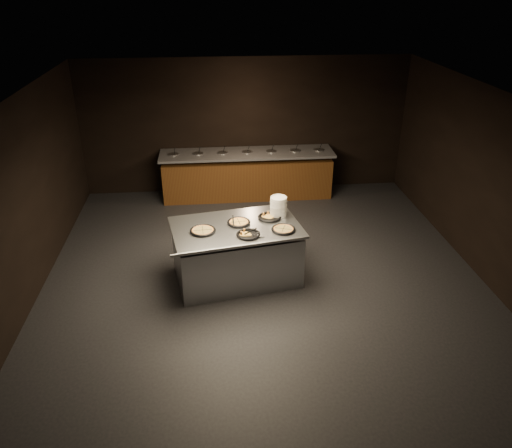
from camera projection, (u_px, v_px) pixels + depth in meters
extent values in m
cube|color=black|center=(265.00, 286.00, 7.88)|extent=(7.00, 8.00, 0.01)
cube|color=black|center=(267.00, 102.00, 6.56)|extent=(7.00, 8.00, 0.01)
cube|color=black|center=(245.00, 126.00, 10.78)|extent=(7.00, 0.01, 2.90)
cube|color=black|center=(328.00, 427.00, 3.67)|extent=(7.00, 0.01, 2.90)
cube|color=black|center=(16.00, 212.00, 6.92)|extent=(0.01, 8.00, 2.90)
cube|color=black|center=(497.00, 193.00, 7.52)|extent=(0.01, 8.00, 2.90)
cube|color=#573314|center=(247.00, 177.00, 10.86)|extent=(3.60, 0.75, 0.85)
cube|color=#5D5D62|center=(247.00, 153.00, 10.61)|extent=(3.70, 0.83, 0.05)
cube|color=#32170B|center=(247.00, 194.00, 11.03)|extent=(3.60, 0.69, 0.08)
cylinder|color=#A8AAAF|center=(174.00, 156.00, 10.48)|extent=(0.22, 0.22, 0.08)
cylinder|color=olive|center=(173.00, 154.00, 10.46)|extent=(0.19, 0.19, 0.02)
cylinder|color=black|center=(175.00, 151.00, 10.41)|extent=(0.04, 0.10, 0.19)
cylinder|color=#A8AAAF|center=(198.00, 155.00, 10.52)|extent=(0.22, 0.22, 0.08)
cylinder|color=olive|center=(198.00, 154.00, 10.51)|extent=(0.19, 0.19, 0.02)
cylinder|color=black|center=(199.00, 150.00, 10.45)|extent=(0.04, 0.10, 0.19)
cylinder|color=#A8AAAF|center=(223.00, 154.00, 10.56)|extent=(0.22, 0.22, 0.08)
cylinder|color=olive|center=(223.00, 153.00, 10.55)|extent=(0.19, 0.19, 0.02)
cylinder|color=black|center=(224.00, 149.00, 10.50)|extent=(0.04, 0.10, 0.19)
cylinder|color=#A8AAAF|center=(247.00, 153.00, 10.61)|extent=(0.22, 0.22, 0.08)
cylinder|color=olive|center=(247.00, 152.00, 10.60)|extent=(0.19, 0.19, 0.02)
cylinder|color=black|center=(248.00, 149.00, 10.54)|extent=(0.04, 0.10, 0.19)
cylinder|color=#A8AAAF|center=(271.00, 153.00, 10.65)|extent=(0.22, 0.22, 0.08)
cylinder|color=olive|center=(271.00, 151.00, 10.64)|extent=(0.19, 0.19, 0.02)
cylinder|color=black|center=(273.00, 148.00, 10.59)|extent=(0.04, 0.10, 0.19)
cylinder|color=#A8AAAF|center=(295.00, 152.00, 10.69)|extent=(0.22, 0.22, 0.08)
cylinder|color=olive|center=(295.00, 151.00, 10.68)|extent=(0.19, 0.19, 0.02)
cylinder|color=black|center=(297.00, 147.00, 10.63)|extent=(0.04, 0.10, 0.19)
cylinder|color=#A8AAAF|center=(319.00, 151.00, 10.74)|extent=(0.22, 0.22, 0.08)
cylinder|color=olive|center=(319.00, 150.00, 10.73)|extent=(0.19, 0.19, 0.02)
cylinder|color=black|center=(320.00, 146.00, 10.67)|extent=(0.04, 0.10, 0.19)
cube|color=#A8AAAF|center=(236.00, 255.00, 7.90)|extent=(2.04, 1.45, 0.84)
cube|color=#A8AAAF|center=(236.00, 227.00, 7.68)|extent=(2.14, 1.55, 0.04)
cylinder|color=#A8AAAF|center=(238.00, 247.00, 7.13)|extent=(1.93, 0.38, 0.04)
cylinder|color=silver|center=(278.00, 206.00, 7.94)|extent=(0.26, 0.26, 0.31)
cylinder|color=black|center=(203.00, 231.00, 7.51)|extent=(0.37, 0.37, 0.01)
torus|color=black|center=(203.00, 230.00, 7.50)|extent=(0.39, 0.39, 0.04)
torus|color=olive|center=(203.00, 230.00, 7.50)|extent=(0.33, 0.33, 0.03)
cylinder|color=#BC834B|center=(203.00, 230.00, 7.50)|extent=(0.29, 0.29, 0.02)
cube|color=black|center=(203.00, 230.00, 7.49)|extent=(0.02, 0.29, 0.00)
cube|color=black|center=(203.00, 230.00, 7.49)|extent=(0.29, 0.02, 0.00)
cylinder|color=black|center=(239.00, 223.00, 7.75)|extent=(0.34, 0.34, 0.01)
torus|color=black|center=(239.00, 222.00, 7.75)|extent=(0.36, 0.36, 0.04)
torus|color=olive|center=(239.00, 222.00, 7.74)|extent=(0.30, 0.30, 0.03)
cylinder|color=gold|center=(239.00, 222.00, 7.75)|extent=(0.26, 0.26, 0.02)
cube|color=black|center=(239.00, 222.00, 7.74)|extent=(0.04, 0.26, 0.00)
cube|color=black|center=(239.00, 222.00, 7.74)|extent=(0.26, 0.04, 0.00)
cylinder|color=black|center=(270.00, 218.00, 7.92)|extent=(0.35, 0.35, 0.01)
torus|color=black|center=(270.00, 217.00, 7.91)|extent=(0.37, 0.37, 0.04)
cylinder|color=black|center=(248.00, 235.00, 7.40)|extent=(0.34, 0.34, 0.01)
torus|color=black|center=(248.00, 234.00, 7.39)|extent=(0.36, 0.36, 0.04)
cylinder|color=black|center=(283.00, 230.00, 7.54)|extent=(0.34, 0.34, 0.01)
torus|color=black|center=(283.00, 229.00, 7.54)|extent=(0.37, 0.37, 0.04)
torus|color=olive|center=(283.00, 229.00, 7.54)|extent=(0.30, 0.30, 0.03)
cylinder|color=#BC834B|center=(283.00, 229.00, 7.54)|extent=(0.26, 0.26, 0.02)
cube|color=black|center=(283.00, 229.00, 7.53)|extent=(0.10, 0.25, 0.00)
cube|color=black|center=(283.00, 229.00, 7.53)|extent=(0.25, 0.10, 0.00)
cube|color=#A8AAAF|center=(233.00, 221.00, 7.79)|extent=(0.09, 0.11, 0.00)
cylinder|color=black|center=(233.00, 221.00, 7.61)|extent=(0.02, 0.20, 0.12)
cylinder|color=#A8AAAF|center=(233.00, 222.00, 7.70)|extent=(0.01, 0.10, 0.08)
cube|color=#A8AAAF|center=(261.00, 235.00, 7.36)|extent=(0.11, 0.09, 0.00)
cylinder|color=black|center=(251.00, 231.00, 7.32)|extent=(0.19, 0.03, 0.11)
cylinder|color=#A8AAAF|center=(256.00, 234.00, 7.34)|extent=(0.10, 0.02, 0.07)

